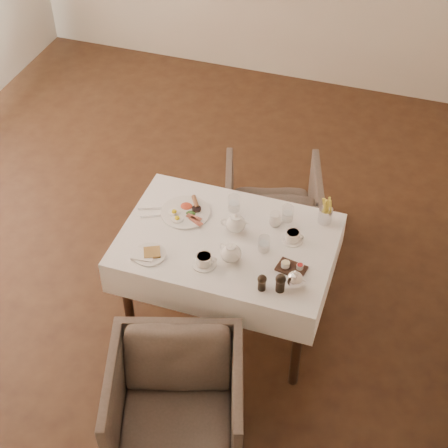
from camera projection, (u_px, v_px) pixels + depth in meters
name	position (u px, v px, depth m)	size (l,w,h in m)	color
table	(227.00, 252.00, 4.18)	(1.28, 0.88, 0.75)	black
armchair_near	(177.00, 405.00, 3.74)	(0.72, 0.74, 0.67)	#4A3E36
armchair_far	(272.00, 208.00, 4.96)	(0.67, 0.69, 0.63)	#4A3E36
breakfast_plate	(186.00, 211.00, 4.26)	(0.31, 0.31, 0.04)	white
side_plate	(148.00, 254.00, 3.99)	(0.20, 0.19, 0.02)	white
teapot_centre	(236.00, 223.00, 4.10)	(0.17, 0.13, 0.13)	white
teapot_front	(231.00, 252.00, 3.92)	(0.17, 0.13, 0.13)	white
creamer	(275.00, 219.00, 4.17)	(0.07, 0.07, 0.08)	white
teacup_near	(204.00, 261.00, 3.92)	(0.14, 0.14, 0.07)	white
teacup_far	(293.00, 236.00, 4.07)	(0.13, 0.13, 0.06)	white
glass_left	(234.00, 203.00, 4.25)	(0.07, 0.07, 0.10)	silver
glass_mid	(264.00, 244.00, 4.00)	(0.07, 0.07, 0.10)	silver
glass_right	(288.00, 213.00, 4.19)	(0.07, 0.07, 0.10)	silver
condiment_board	(291.00, 267.00, 3.91)	(0.18, 0.14, 0.04)	black
pepper_mill_left	(262.00, 282.00, 3.77)	(0.05, 0.05, 0.11)	black
pepper_mill_right	(280.00, 283.00, 3.76)	(0.06, 0.06, 0.12)	black
silver_pot	(295.00, 279.00, 3.78)	(0.12, 0.10, 0.12)	white
fries_cup	(326.00, 212.00, 4.15)	(0.09, 0.09, 0.18)	silver
cutlery_fork	(152.00, 209.00, 4.29)	(0.01, 0.18, 0.00)	silver
cutlery_knife	(155.00, 216.00, 4.24)	(0.01, 0.19, 0.00)	silver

